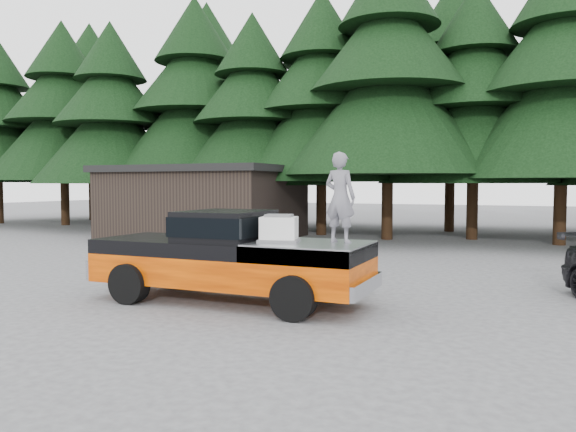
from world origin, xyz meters
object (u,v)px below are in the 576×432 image
at_px(pickup_truck, 230,271).
at_px(man_on_bed, 340,197).
at_px(utility_building, 204,202).
at_px(air_compressor, 279,230).

xyz_separation_m(pickup_truck, man_on_bed, (2.32, 0.24, 1.55)).
bearing_deg(man_on_bed, utility_building, -36.50).
bearing_deg(air_compressor, utility_building, 112.72).
distance_m(air_compressor, utility_building, 15.36).
xyz_separation_m(man_on_bed, utility_building, (-10.47, 11.83, -0.55)).
bearing_deg(utility_building, man_on_bed, -48.51).
relative_size(air_compressor, man_on_bed, 0.39).
bearing_deg(utility_building, air_compressor, -52.63).
distance_m(pickup_truck, air_compressor, 1.49).
distance_m(air_compressor, man_on_bed, 1.36).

